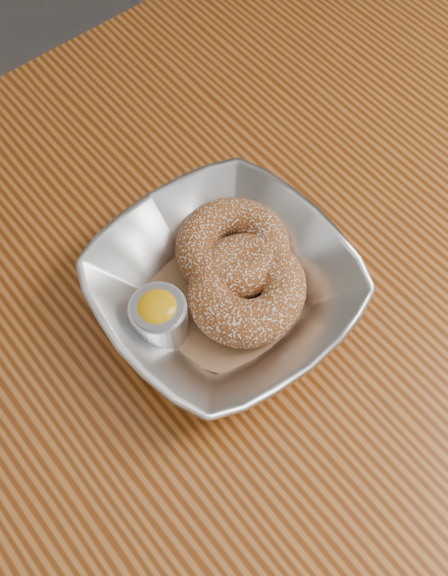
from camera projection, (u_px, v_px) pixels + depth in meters
ground_plane at (224, 488)px, 1.29m from camera, size 4.00×4.00×0.00m
table at (223, 354)px, 0.72m from camera, size 1.20×0.80×0.75m
serving_bowl at (224, 289)px, 0.61m from camera, size 0.23×0.23×0.06m
parchment at (224, 299)px, 0.63m from camera, size 0.20×0.20×0.00m
donut_back at (233, 248)px, 0.63m from camera, size 0.14×0.14×0.04m
donut_front at (244, 295)px, 0.61m from camera, size 0.13×0.13×0.04m
donut_extra at (248, 286)px, 0.61m from camera, size 0.13×0.13×0.04m
ramekin at (159, 317)px, 0.59m from camera, size 0.05×0.05×0.05m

